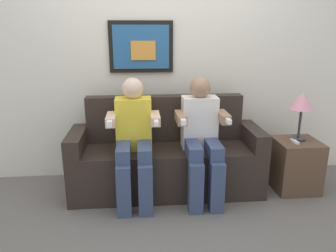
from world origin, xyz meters
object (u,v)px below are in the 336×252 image
table_lamp (302,103)px  person_on_right (201,135)px  couch (166,159)px  spare_remote_on_table (295,141)px  person_on_left (134,137)px  side_table_right (295,165)px

table_lamp → person_on_right: bearing=-174.2°
couch → spare_remote_on_table: 1.22m
table_lamp → spare_remote_on_table: size_ratio=3.54×
person_on_right → spare_remote_on_table: bearing=1.6°
table_lamp → spare_remote_on_table: (-0.07, -0.07, -0.35)m
table_lamp → couch: bearing=176.8°
table_lamp → person_on_left: bearing=-176.4°
couch → person_on_left: 0.45m
couch → side_table_right: (1.25, -0.11, -0.06)m
person_on_left → person_on_right: same height
person_on_right → table_lamp: (0.96, 0.10, 0.25)m
person_on_right → table_lamp: 1.00m
person_on_left → spare_remote_on_table: size_ratio=8.54×
side_table_right → table_lamp: (0.01, 0.04, 0.61)m
person_on_right → spare_remote_on_table: (0.89, 0.03, -0.10)m
person_on_left → spare_remote_on_table: 1.50m
table_lamp → spare_remote_on_table: 0.36m
couch → table_lamp: (1.26, -0.07, 0.55)m
couch → person_on_left: size_ratio=1.62×
side_table_right → spare_remote_on_table: (-0.05, -0.04, 0.26)m
couch → person_on_left: bearing=-151.1°
couch → table_lamp: table_lamp is taller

